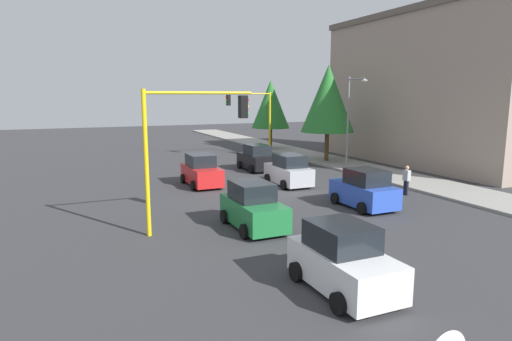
{
  "coord_description": "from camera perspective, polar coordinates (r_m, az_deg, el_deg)",
  "views": [
    {
      "loc": [
        23.33,
        -10.42,
        5.61
      ],
      "look_at": [
        -0.18,
        -0.03,
        1.2
      ],
      "focal_mm": 30.64,
      "sensor_mm": 36.0,
      "label": 1
    }
  ],
  "objects": [
    {
      "name": "sidewalk_kerb",
      "position": [
        35.65,
        12.45,
        0.57
      ],
      "size": [
        80.0,
        4.0,
        0.15
      ],
      "primitive_type": "cube",
      "color": "gray",
      "rests_on": "ground"
    },
    {
      "name": "pedestrian_crossing",
      "position": [
        26.27,
        19.05,
        -1.11
      ],
      "size": [
        0.4,
        0.24,
        1.7
      ],
      "color": "#262638",
      "rests_on": "ground"
    },
    {
      "name": "tree_roadside_mid",
      "position": [
        37.4,
        9.37,
        9.24
      ],
      "size": [
        4.46,
        4.46,
        8.17
      ],
      "color": "brown",
      "rests_on": "ground"
    },
    {
      "name": "car_blue",
      "position": [
        22.8,
        13.95,
        -2.49
      ],
      "size": [
        3.65,
        2.1,
        1.98
      ],
      "color": "blue",
      "rests_on": "ground"
    },
    {
      "name": "street_lamp_curbside",
      "position": [
        33.35,
        12.31,
        7.35
      ],
      "size": [
        2.15,
        0.28,
        7.0
      ],
      "color": "slate",
      "rests_on": "ground"
    },
    {
      "name": "tree_roadside_far",
      "position": [
        45.89,
        1.91,
        8.63
      ],
      "size": [
        3.95,
        3.95,
        7.21
      ],
      "color": "brown",
      "rests_on": "ground"
    },
    {
      "name": "apartment_block",
      "position": [
        39.96,
        22.88,
        9.79
      ],
      "size": [
        19.65,
        9.3,
        12.32
      ],
      "color": "gray",
      "rests_on": "ground"
    },
    {
      "name": "traffic_signal_far_left",
      "position": [
        40.7,
        -0.44,
        7.74
      ],
      "size": [
        0.36,
        4.59,
        5.94
      ],
      "color": "yellow",
      "rests_on": "ground"
    },
    {
      "name": "traffic_signal_near_right",
      "position": [
        18.01,
        -8.71,
        4.97
      ],
      "size": [
        0.36,
        4.59,
        5.88
      ],
      "color": "yellow",
      "rests_on": "ground"
    },
    {
      "name": "car_silver",
      "position": [
        27.68,
        4.28,
        -0.1
      ],
      "size": [
        3.68,
        2.04,
        1.98
      ],
      "color": "#B2B5BA",
      "rests_on": "ground"
    },
    {
      "name": "car_green",
      "position": [
        18.74,
        -0.38,
        -4.84
      ],
      "size": [
        3.8,
        2.04,
        1.98
      ],
      "color": "#1E7238",
      "rests_on": "ground"
    },
    {
      "name": "car_white",
      "position": [
        13.16,
        11.33,
        -11.47
      ],
      "size": [
        3.65,
        2.1,
        1.98
      ],
      "color": "white",
      "rests_on": "ground"
    },
    {
      "name": "ground_plane",
      "position": [
        26.16,
        0.22,
        -2.65
      ],
      "size": [
        120.0,
        120.0,
        0.0
      ],
      "primitive_type": "plane",
      "color": "#353538"
    },
    {
      "name": "lane_arrow_near",
      "position": [
        15.04,
        7.85,
        -12.25
      ],
      "size": [
        2.4,
        1.1,
        1.1
      ],
      "color": "silver",
      "rests_on": "ground"
    },
    {
      "name": "car_red",
      "position": [
        27.75,
        -7.14,
        -0.12
      ],
      "size": [
        3.92,
        2.01,
        1.98
      ],
      "color": "red",
      "rests_on": "ground"
    },
    {
      "name": "car_black",
      "position": [
        33.2,
        0.04,
        1.57
      ],
      "size": [
        3.72,
        2.05,
        1.98
      ],
      "color": "black",
      "rests_on": "ground"
    }
  ]
}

